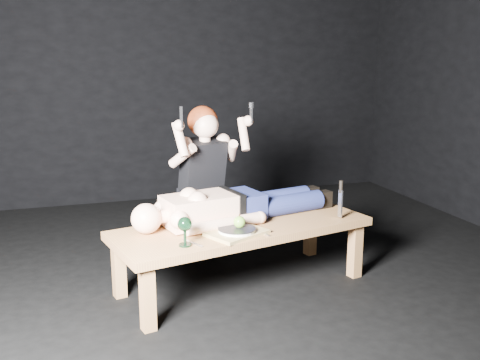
{
  "coord_description": "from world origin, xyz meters",
  "views": [
    {
      "loc": [
        -1.16,
        -3.44,
        1.57
      ],
      "look_at": [
        -0.06,
        -0.03,
        0.75
      ],
      "focal_mm": 40.63,
      "sensor_mm": 36.0,
      "label": 1
    }
  ],
  "objects_px": {
    "lying_man": "(239,201)",
    "serving_tray": "(237,233)",
    "kneeling_woman": "(198,183)",
    "goblet": "(185,231)",
    "carving_knife": "(341,200)",
    "table": "(242,255)"
  },
  "relations": [
    {
      "from": "lying_man",
      "to": "kneeling_woman",
      "type": "relative_size",
      "value": 1.34
    },
    {
      "from": "lying_man",
      "to": "goblet",
      "type": "xyz_separation_m",
      "value": [
        -0.48,
        -0.45,
        -0.03
      ]
    },
    {
      "from": "serving_tray",
      "to": "kneeling_woman",
      "type": "bearing_deg",
      "value": 94.76
    },
    {
      "from": "kneeling_woman",
      "to": "serving_tray",
      "type": "xyz_separation_m",
      "value": [
        0.06,
        -0.77,
        -0.17
      ]
    },
    {
      "from": "kneeling_woman",
      "to": "serving_tray",
      "type": "height_order",
      "value": "kneeling_woman"
    },
    {
      "from": "kneeling_woman",
      "to": "goblet",
      "type": "height_order",
      "value": "kneeling_woman"
    },
    {
      "from": "table",
      "to": "serving_tray",
      "type": "xyz_separation_m",
      "value": [
        -0.1,
        -0.2,
        0.24
      ]
    },
    {
      "from": "serving_tray",
      "to": "carving_knife",
      "type": "height_order",
      "value": "carving_knife"
    },
    {
      "from": "goblet",
      "to": "carving_knife",
      "type": "relative_size",
      "value": 0.66
    },
    {
      "from": "lying_man",
      "to": "carving_knife",
      "type": "relative_size",
      "value": 6.13
    },
    {
      "from": "kneeling_woman",
      "to": "carving_knife",
      "type": "xyz_separation_m",
      "value": [
        0.87,
        -0.65,
        -0.04
      ]
    },
    {
      "from": "kneeling_woman",
      "to": "carving_knife",
      "type": "relative_size",
      "value": 4.57
    },
    {
      "from": "lying_man",
      "to": "goblet",
      "type": "relative_size",
      "value": 9.26
    },
    {
      "from": "kneeling_woman",
      "to": "serving_tray",
      "type": "relative_size",
      "value": 3.48
    },
    {
      "from": "table",
      "to": "lying_man",
      "type": "bearing_deg",
      "value": 69.7
    },
    {
      "from": "lying_man",
      "to": "goblet",
      "type": "bearing_deg",
      "value": -149.48
    },
    {
      "from": "serving_tray",
      "to": "goblet",
      "type": "xyz_separation_m",
      "value": [
        -0.36,
        -0.11,
        0.08
      ]
    },
    {
      "from": "table",
      "to": "carving_knife",
      "type": "relative_size",
      "value": 6.41
    },
    {
      "from": "goblet",
      "to": "carving_knife",
      "type": "height_order",
      "value": "carving_knife"
    },
    {
      "from": "kneeling_woman",
      "to": "carving_knife",
      "type": "bearing_deg",
      "value": -49.27
    },
    {
      "from": "lying_man",
      "to": "kneeling_woman",
      "type": "distance_m",
      "value": 0.47
    },
    {
      "from": "lying_man",
      "to": "serving_tray",
      "type": "distance_m",
      "value": 0.38
    }
  ]
}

